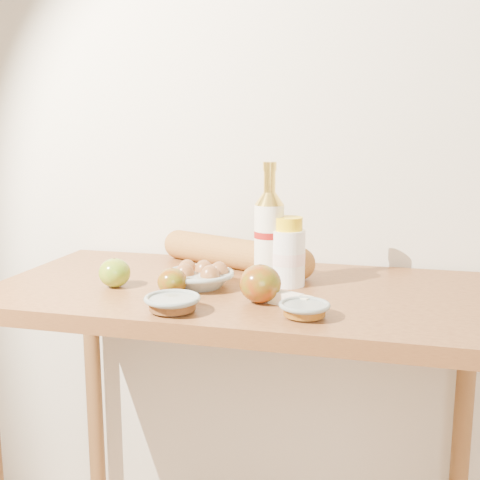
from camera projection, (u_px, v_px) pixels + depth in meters
The scene contains 12 objects.
back_wall at pixel (272, 119), 1.68m from camera, with size 3.50×0.02×2.60m, color beige.
table at pixel (243, 336), 1.47m from camera, with size 1.20×0.60×0.90m.
bourbon_bottle at pixel (269, 235), 1.45m from camera, with size 0.09×0.09×0.30m.
cream_bottle at pixel (288, 254), 1.45m from camera, with size 0.10×0.10×0.17m.
egg_bowl at pixel (200, 277), 1.44m from camera, with size 0.17×0.17×0.06m.
baguette at pixel (234, 253), 1.63m from camera, with size 0.49×0.27×0.08m.
apple_yellowgreen at pixel (115, 273), 1.44m from camera, with size 0.08×0.08×0.07m.
apple_redgreen_front at pixel (172, 281), 1.37m from camera, with size 0.08×0.08×0.06m.
apple_redgreen_right at pixel (260, 284), 1.31m from camera, with size 0.11×0.11×0.08m.
sugar_bowl at pixel (172, 303), 1.25m from camera, with size 0.13×0.13×0.03m.
syrup_bowl at pixel (304, 309), 1.21m from camera, with size 0.14×0.14×0.03m.
butter_stick at pixel (290, 300), 1.29m from camera, with size 0.10×0.07×0.03m.
Camera 1 is at (0.34, -0.18, 1.28)m, focal length 45.00 mm.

